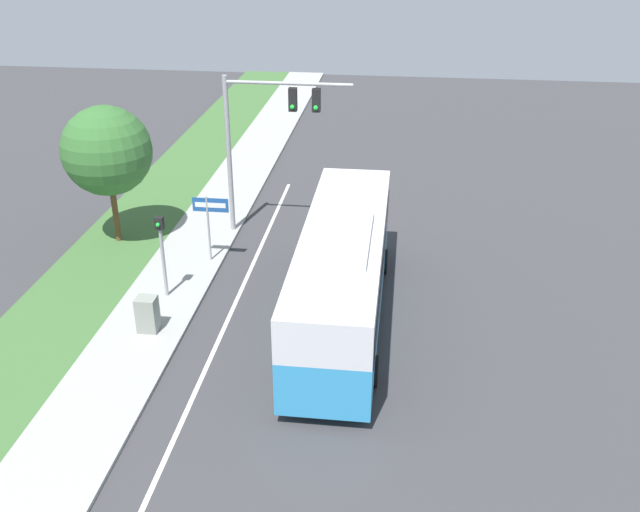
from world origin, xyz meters
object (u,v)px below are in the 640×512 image
object	(u,v)px
bus	(343,268)
pedestrian_signal	(162,244)
signal_gantry	(263,126)
street_sign	(210,216)
utility_cabinet	(148,314)

from	to	relation	value
bus	pedestrian_signal	world-z (taller)	bus
signal_gantry	street_sign	xyz separation A→B (m)	(-1.59, -2.94, -2.68)
signal_gantry	utility_cabinet	world-z (taller)	signal_gantry
pedestrian_signal	street_sign	distance (m)	3.06
signal_gantry	street_sign	bearing A→B (deg)	-118.45
street_sign	utility_cabinet	distance (m)	5.42
signal_gantry	pedestrian_signal	size ratio (longest dim) A/B	2.12
bus	pedestrian_signal	size ratio (longest dim) A/B	3.62
pedestrian_signal	signal_gantry	bearing A→B (deg)	66.86
pedestrian_signal	utility_cabinet	world-z (taller)	pedestrian_signal
signal_gantry	pedestrian_signal	world-z (taller)	signal_gantry
street_sign	pedestrian_signal	bearing A→B (deg)	-107.33
bus	pedestrian_signal	bearing A→B (deg)	174.12
street_sign	utility_cabinet	world-z (taller)	street_sign
signal_gantry	pedestrian_signal	xyz separation A→B (m)	(-2.50, -5.86, -2.54)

